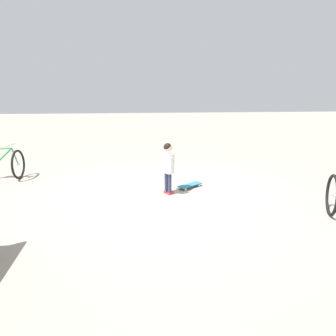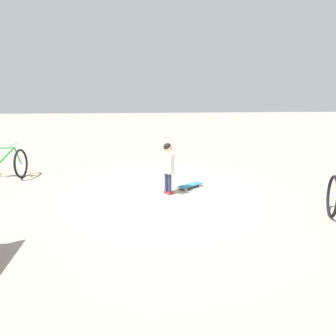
% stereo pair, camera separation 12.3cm
% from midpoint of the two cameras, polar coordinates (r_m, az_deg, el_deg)
% --- Properties ---
extents(ground_plane, '(50.00, 50.00, 0.00)m').
position_cam_midpoint_polar(ground_plane, '(5.92, -1.71, -5.09)').
color(ground_plane, '#9E9384').
extents(child_person, '(0.26, 0.41, 1.06)m').
position_cam_midpoint_polar(child_person, '(5.70, -0.61, 1.03)').
color(child_person, '#2D3351').
rests_on(child_person, ground).
extents(skateboard, '(0.60, 0.49, 0.07)m').
position_cam_midpoint_polar(skateboard, '(6.26, 3.88, -3.44)').
color(skateboard, teal).
rests_on(skateboard, ground).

